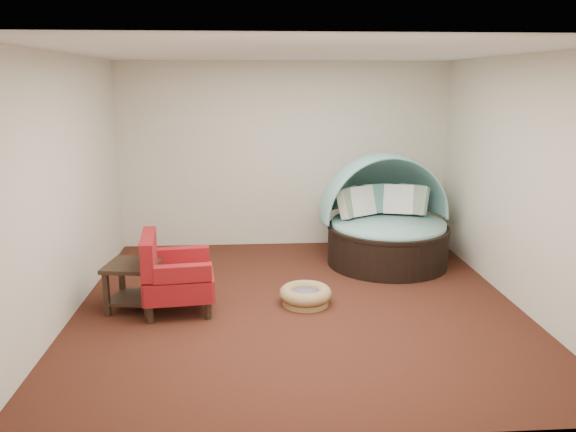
{
  "coord_description": "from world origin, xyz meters",
  "views": [
    {
      "loc": [
        -0.52,
        -6.02,
        2.51
      ],
      "look_at": [
        -0.08,
        0.6,
        0.91
      ],
      "focal_mm": 35.0,
      "sensor_mm": 36.0,
      "label": 1
    }
  ],
  "objects": [
    {
      "name": "ceiling",
      "position": [
        0.0,
        0.0,
        2.8
      ],
      "size": [
        5.0,
        5.0,
        0.0
      ],
      "primitive_type": "plane",
      "rotation": [
        3.14,
        0.0,
        0.0
      ],
      "color": "white",
      "rests_on": "wall_back"
    },
    {
      "name": "canopy_daybed",
      "position": [
        1.36,
        1.5,
        0.71
      ],
      "size": [
        1.95,
        1.9,
        1.54
      ],
      "rotation": [
        0.0,
        0.0,
        0.14
      ],
      "color": "black",
      "rests_on": "floor"
    },
    {
      "name": "red_armchair",
      "position": [
        -1.4,
        -0.07,
        0.41
      ],
      "size": [
        0.85,
        0.85,
        0.9
      ],
      "rotation": [
        0.0,
        0.0,
        0.11
      ],
      "color": "black",
      "rests_on": "floor"
    },
    {
      "name": "pet_basket",
      "position": [
        0.09,
        0.01,
        0.11
      ],
      "size": [
        0.63,
        0.63,
        0.21
      ],
      "rotation": [
        0.0,
        0.0,
        0.04
      ],
      "color": "olive",
      "rests_on": "floor"
    },
    {
      "name": "wall_right",
      "position": [
        2.5,
        0.0,
        1.4
      ],
      "size": [
        0.0,
        5.0,
        5.0
      ],
      "primitive_type": "plane",
      "rotation": [
        1.57,
        0.0,
        -1.57
      ],
      "color": "beige",
      "rests_on": "floor"
    },
    {
      "name": "wall_left",
      "position": [
        -2.5,
        0.0,
        1.4
      ],
      "size": [
        0.0,
        5.0,
        5.0
      ],
      "primitive_type": "plane",
      "rotation": [
        1.57,
        0.0,
        1.57
      ],
      "color": "beige",
      "rests_on": "floor"
    },
    {
      "name": "wall_back",
      "position": [
        0.0,
        2.5,
        1.4
      ],
      "size": [
        5.0,
        0.0,
        5.0
      ],
      "primitive_type": "plane",
      "rotation": [
        1.57,
        0.0,
        0.0
      ],
      "color": "beige",
      "rests_on": "floor"
    },
    {
      "name": "floor",
      "position": [
        0.0,
        0.0,
        0.0
      ],
      "size": [
        5.0,
        5.0,
        0.0
      ],
      "primitive_type": "plane",
      "color": "#4A2315",
      "rests_on": "ground"
    },
    {
      "name": "side_table",
      "position": [
        -1.85,
        0.01,
        0.35
      ],
      "size": [
        0.64,
        0.64,
        0.54
      ],
      "rotation": [
        0.0,
        0.0,
        -0.16
      ],
      "color": "black",
      "rests_on": "floor"
    },
    {
      "name": "wall_front",
      "position": [
        0.0,
        -2.5,
        1.4
      ],
      "size": [
        5.0,
        0.0,
        5.0
      ],
      "primitive_type": "plane",
      "rotation": [
        -1.57,
        0.0,
        0.0
      ],
      "color": "beige",
      "rests_on": "floor"
    }
  ]
}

